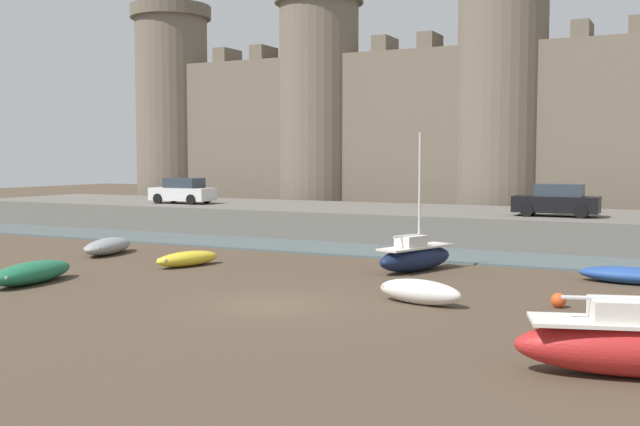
{
  "coord_description": "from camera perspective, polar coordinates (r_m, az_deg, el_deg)",
  "views": [
    {
      "loc": [
        11.48,
        -19.62,
        4.5
      ],
      "look_at": [
        -0.55,
        4.44,
        2.5
      ],
      "focal_mm": 42.0,
      "sensor_mm": 36.0,
      "label": 1
    }
  ],
  "objects": [
    {
      "name": "ground_plane",
      "position": [
        23.17,
        -3.71,
        -6.95
      ],
      "size": [
        160.0,
        160.0,
        0.0
      ],
      "primitive_type": "plane",
      "color": "#4C3D2D"
    },
    {
      "name": "mooring_buoy_near_shore",
      "position": [
        23.69,
        17.71,
        -6.35
      ],
      "size": [
        0.45,
        0.45,
        0.45
      ],
      "primitive_type": "sphere",
      "color": "#E04C1E",
      "rests_on": "ground"
    },
    {
      "name": "car_quay_east",
      "position": [
        48.27,
        -10.42,
        1.64
      ],
      "size": [
        4.13,
        1.94,
        1.62
      ],
      "color": "silver",
      "rests_on": "quay_road"
    },
    {
      "name": "sailboat_foreground_left",
      "position": [
        29.91,
        7.28,
        -3.28
      ],
      "size": [
        2.5,
        4.27,
        5.49
      ],
      "color": "#141E3D",
      "rests_on": "ground"
    },
    {
      "name": "rowboat_midflat_right",
      "position": [
        28.71,
        -21.12,
        -4.24
      ],
      "size": [
        1.77,
        4.0,
        0.78
      ],
      "color": "#1E6B47",
      "rests_on": "ground"
    },
    {
      "name": "castle",
      "position": [
        51.07,
        13.66,
        7.51
      ],
      "size": [
        60.32,
        6.5,
        19.71
      ],
      "color": "#706354",
      "rests_on": "ground"
    },
    {
      "name": "rowboat_foreground_centre",
      "position": [
        31.51,
        -10.05,
        -3.43
      ],
      "size": [
        1.81,
        3.17,
        0.62
      ],
      "color": "yellow",
      "rests_on": "ground"
    },
    {
      "name": "quay_road",
      "position": [
        41.98,
        10.6,
        -0.89
      ],
      "size": [
        65.82,
        10.0,
        1.58
      ],
      "primitive_type": "cube",
      "color": "#666059",
      "rests_on": "ground"
    },
    {
      "name": "rowboat_midflat_centre",
      "position": [
        23.29,
        7.6,
        -5.93
      ],
      "size": [
        2.95,
        1.42,
        0.76
      ],
      "color": "silver",
      "rests_on": "ground"
    },
    {
      "name": "rowboat_near_channel_right",
      "position": [
        28.97,
        22.47,
        -4.37
      ],
      "size": [
        3.52,
        1.43,
        0.6
      ],
      "color": "#234793",
      "rests_on": "ground"
    },
    {
      "name": "rowboat_midflat_left",
      "position": [
        36.19,
        -15.86,
        -2.43
      ],
      "size": [
        2.16,
        3.79,
        0.75
      ],
      "color": "gray",
      "rests_on": "ground"
    },
    {
      "name": "car_quay_centre_west",
      "position": [
        38.87,
        17.6,
        0.9
      ],
      "size": [
        4.13,
        1.94,
        1.62
      ],
      "color": "black",
      "rests_on": "quay_road"
    },
    {
      "name": "water_channel",
      "position": [
        35.19,
        7.32,
        -3.05
      ],
      "size": [
        80.0,
        4.5,
        0.1
      ],
      "primitive_type": "cube",
      "color": "slate",
      "rests_on": "ground"
    }
  ]
}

